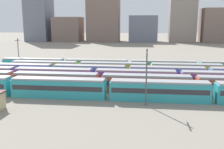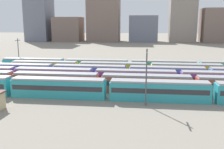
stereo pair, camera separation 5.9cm
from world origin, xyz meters
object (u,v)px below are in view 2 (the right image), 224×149
Objects in this scene: train_track_3 at (167,74)px; train_track_4 at (186,71)px; train_track_1 at (194,85)px; train_track_5 at (163,67)px; train_track_0 at (159,90)px; catenary_pole_0 at (146,75)px; catenary_pole_1 at (18,52)px; train_track_2 at (179,79)px.

train_track_3 is 7.45m from train_track_4.
train_track_5 is (-4.51, 20.80, 0.00)m from train_track_1.
train_track_0 and train_track_5 have the same top height.
train_track_5 is at bearing 90.71° from train_track_3.
train_track_3 is at bearing 74.45° from catenary_pole_0.
catenary_pole_1 is (-43.97, 13.55, 3.31)m from train_track_3.
catenary_pole_0 is at bearing -39.78° from catenary_pole_1.
train_track_2 is at bearing 65.06° from train_track_0.
catenary_pole_1 is (-41.20, 29.15, 3.31)m from train_track_0.
train_track_1 is at bearing 36.00° from train_track_0.
train_track_3 is 1.00× the size of train_track_4.
train_track_3 is (2.77, 15.60, 0.00)m from train_track_0.
train_track_4 and train_track_5 have the same top height.
train_track_0 and train_track_1 have the same top height.
train_track_5 is at bearing -4.11° from catenary_pole_1.
train_track_3 is at bearing 112.86° from train_track_1.
train_track_0 is at bearing -114.94° from train_track_2.
train_track_0 is at bearing -111.30° from train_track_4.
train_track_0 and train_track_3 have the same top height.
catenary_pole_0 is (-9.59, -8.32, 3.54)m from train_track_1.
catenary_pole_0 is (-7.27, -13.52, 3.54)m from train_track_2.
train_track_5 is at bearing 136.42° from train_track_4.
train_track_3 is at bearing -89.29° from train_track_5.
train_track_1 is at bearing 40.94° from catenary_pole_0.
train_track_2 is at bearing -68.36° from train_track_3.
train_track_1 is 11.29m from train_track_3.
train_track_2 is 5.59m from train_track_3.
train_track_0 is 1.00× the size of train_track_5.
train_track_2 is 11.48× the size of catenary_pole_0.
train_track_3 is 1.00× the size of train_track_5.
catenary_pole_1 is (-49.31, 8.35, 3.31)m from train_track_4.
catenary_pole_0 is 1.05× the size of catenary_pole_1.
train_track_3 is (-2.06, 5.20, 0.00)m from train_track_2.
train_track_4 is 1.00× the size of train_track_5.
catenary_pole_0 is (-10.54, -23.92, 3.54)m from train_track_4.
catenary_pole_0 reaches higher than train_track_4.
train_track_2 is at bearing -22.16° from catenary_pole_1.
catenary_pole_0 reaches higher than train_track_5.
train_track_0 is 11.47m from train_track_2.
train_track_2 and train_track_4 have the same top height.
catenary_pole_1 reaches higher than train_track_2.
train_track_1 is at bearing -67.14° from train_track_3.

